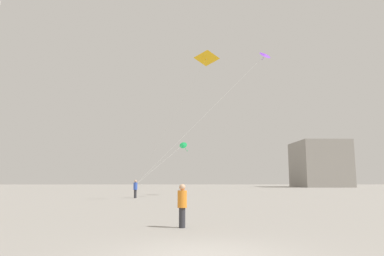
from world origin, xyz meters
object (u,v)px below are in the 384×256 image
at_px(kite_emerald_diamond, 183,146).
at_px(kite_amber_delta, 205,60).
at_px(building_left_hall, 319,164).
at_px(kite_violet_diamond, 264,56).
at_px(person_in_orange, 182,204).
at_px(person_in_blue, 135,188).

distance_m(kite_emerald_diamond, kite_amber_delta, 10.12).
relative_size(kite_emerald_diamond, building_left_hall, 0.35).
bearing_deg(kite_violet_diamond, person_in_orange, -109.92).
bearing_deg(kite_emerald_diamond, kite_amber_delta, -73.68).
bearing_deg(building_left_hall, person_in_orange, -114.02).
height_order(person_in_orange, kite_emerald_diamond, kite_emerald_diamond).
height_order(person_in_orange, building_left_hall, building_left_hall).
bearing_deg(person_in_blue, building_left_hall, -162.10).
bearing_deg(kite_emerald_diamond, building_left_hall, 57.34).
bearing_deg(kite_emerald_diamond, kite_violet_diamond, 4.65).
bearing_deg(kite_violet_diamond, kite_emerald_diamond, -175.35).
bearing_deg(person_in_blue, kite_violet_diamond, 154.47).
height_order(person_in_orange, person_in_blue, person_in_blue).
xyz_separation_m(person_in_blue, building_left_hall, (40.42, 57.96, 5.03)).
distance_m(person_in_blue, building_left_hall, 70.84).
xyz_separation_m(person_in_orange, person_in_blue, (-4.86, 21.84, 0.11)).
distance_m(kite_amber_delta, building_left_hall, 71.67).
height_order(person_in_blue, kite_violet_diamond, kite_violet_diamond).
xyz_separation_m(person_in_orange, kite_violet_diamond, (8.95, 24.70, 14.84)).
relative_size(person_in_blue, kite_emerald_diamond, 0.34).
xyz_separation_m(kite_violet_diamond, building_left_hall, (26.61, 55.10, -9.70)).
xyz_separation_m(kite_emerald_diamond, kite_violet_diamond, (9.19, 0.75, 10.32)).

